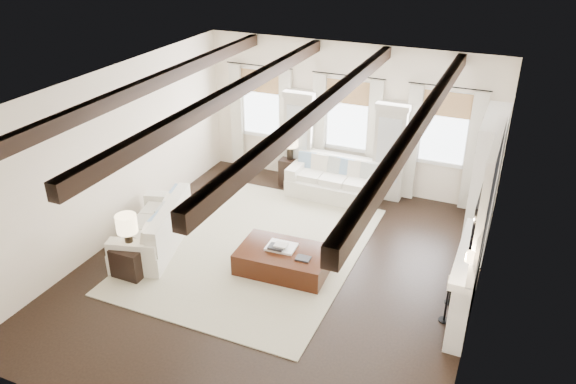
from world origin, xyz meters
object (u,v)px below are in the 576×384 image
at_px(side_table_front, 132,260).
at_px(sofa_back, 336,181).
at_px(ottoman, 284,260).
at_px(sofa_left, 156,230).
at_px(side_table_back, 290,171).

bearing_deg(side_table_front, sofa_back, 62.04).
bearing_deg(ottoman, sofa_back, 89.50).
xyz_separation_m(ottoman, side_table_front, (-2.34, -1.12, 0.06)).
distance_m(sofa_back, ottoman, 3.06).
height_order(sofa_left, ottoman, sofa_left).
bearing_deg(sofa_back, side_table_front, -117.96).
distance_m(ottoman, side_table_back, 3.45).
xyz_separation_m(sofa_back, side_table_front, (-2.22, -4.18, -0.08)).
distance_m(side_table_front, side_table_back, 4.46).
bearing_deg(side_table_front, sofa_left, 98.11).
relative_size(side_table_front, side_table_back, 0.87).
height_order(sofa_back, side_table_back, sofa_back).
relative_size(sofa_left, ottoman, 1.42).
bearing_deg(side_table_back, sofa_left, -109.12).
xyz_separation_m(sofa_left, side_table_front, (0.13, -0.88, -0.08)).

